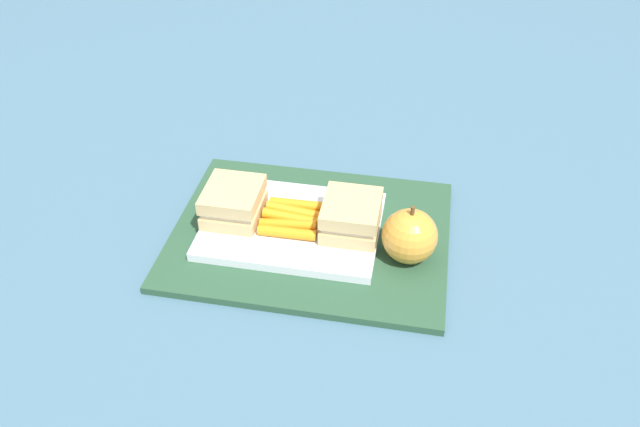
{
  "coord_description": "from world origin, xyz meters",
  "views": [
    {
      "loc": [
        0.13,
        -0.63,
        0.56
      ],
      "look_at": [
        0.01,
        0.0,
        0.04
      ],
      "focal_mm": 35.94,
      "sensor_mm": 36.0,
      "label": 1
    }
  ],
  "objects_px": {
    "sandwich_half_right": "(351,216)",
    "apple": "(410,236)",
    "sandwich_half_left": "(233,202)",
    "carrot_sticks_bundle": "(292,218)",
    "food_tray": "(292,226)"
  },
  "relations": [
    {
      "from": "food_tray",
      "to": "carrot_sticks_bundle",
      "type": "bearing_deg",
      "value": -123.72
    },
    {
      "from": "sandwich_half_right",
      "to": "apple",
      "type": "distance_m",
      "value": 0.08
    },
    {
      "from": "sandwich_half_left",
      "to": "carrot_sticks_bundle",
      "type": "xyz_separation_m",
      "value": [
        0.08,
        -0.0,
        -0.02
      ]
    },
    {
      "from": "food_tray",
      "to": "apple",
      "type": "distance_m",
      "value": 0.16
    },
    {
      "from": "sandwich_half_right",
      "to": "apple",
      "type": "bearing_deg",
      "value": -19.08
    },
    {
      "from": "sandwich_half_left",
      "to": "apple",
      "type": "relative_size",
      "value": 1.0
    },
    {
      "from": "food_tray",
      "to": "sandwich_half_right",
      "type": "xyz_separation_m",
      "value": [
        0.08,
        0.0,
        0.03
      ]
    },
    {
      "from": "sandwich_half_right",
      "to": "food_tray",
      "type": "bearing_deg",
      "value": 180.0
    },
    {
      "from": "apple",
      "to": "food_tray",
      "type": "bearing_deg",
      "value": 170.29
    },
    {
      "from": "food_tray",
      "to": "carrot_sticks_bundle",
      "type": "xyz_separation_m",
      "value": [
        -0.0,
        -0.0,
        0.01
      ]
    },
    {
      "from": "food_tray",
      "to": "sandwich_half_right",
      "type": "distance_m",
      "value": 0.08
    },
    {
      "from": "food_tray",
      "to": "sandwich_half_left",
      "type": "relative_size",
      "value": 2.88
    },
    {
      "from": "food_tray",
      "to": "sandwich_half_right",
      "type": "relative_size",
      "value": 2.88
    },
    {
      "from": "sandwich_half_right",
      "to": "apple",
      "type": "height_order",
      "value": "apple"
    },
    {
      "from": "apple",
      "to": "carrot_sticks_bundle",
      "type": "bearing_deg",
      "value": 170.45
    }
  ]
}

